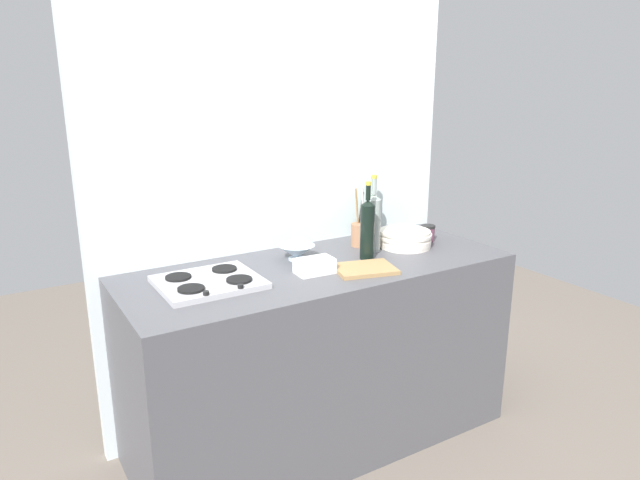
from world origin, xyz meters
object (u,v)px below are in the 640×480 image
Objects in this scene: plate_stack at (405,239)px; condiment_jar_front at (428,233)px; wine_bottle_mid_right at (373,214)px; stovetop_hob at (209,282)px; utensil_crock at (360,233)px; butter_dish at (315,266)px; cutting_board at (365,269)px; mixing_bowl at (297,252)px; wine_bottle_leftmost at (373,222)px; wine_bottle_mid_left at (367,228)px.

condiment_jar_front is (0.17, 0.02, 0.00)m from plate_stack.
plate_stack is at bearing -82.30° from wine_bottle_mid_right.
stovetop_hob is 0.88m from utensil_crock.
plate_stack is 0.79× the size of wine_bottle_mid_right.
butter_dish reaches higher than cutting_board.
plate_stack is at bearing -9.52° from mixing_bowl.
wine_bottle_leftmost is 0.46m from butter_dish.
butter_dish is at bearing -170.58° from wine_bottle_mid_left.
mixing_bowl is 1.05× the size of butter_dish.
plate_stack is at bearing -172.59° from condiment_jar_front.
wine_bottle_leftmost is at bearing -88.52° from utensil_crock.
cutting_board is at bearing -129.92° from wine_bottle_mid_right.
utensil_crock is (0.86, 0.15, 0.05)m from stovetop_hob.
utensil_crock is at bearing 30.65° from butter_dish.
wine_bottle_mid_right is (1.02, 0.25, 0.11)m from stovetop_hob.
wine_bottle_mid_left reaches higher than mixing_bowl.
stovetop_hob is at bearing -170.32° from utensil_crock.
wine_bottle_leftmost is 1.03× the size of wine_bottle_mid_left.
condiment_jar_front is 0.61m from cutting_board.
butter_dish is (-0.03, -0.21, -0.01)m from mixing_bowl.
condiment_jar_front is at bearing -46.41° from wine_bottle_mid_right.
wine_bottle_mid_right is at bearing 133.59° from condiment_jar_front.
stovetop_hob is 1.05m from wine_bottle_mid_right.
wine_bottle_leftmost is 1.45× the size of cutting_board.
utensil_crock is 0.40m from cutting_board.
cutting_board is (0.66, -0.19, -0.01)m from stovetop_hob.
stovetop_hob is 0.78m from wine_bottle_mid_left.
condiment_jar_front is (0.35, -0.11, -0.02)m from utensil_crock.
condiment_jar_front is at bearing -17.42° from utensil_crock.
condiment_jar_front is at bearing -5.72° from mixing_bowl.
stovetop_hob is at bearing -177.23° from wine_bottle_leftmost.
wine_bottle_mid_right reaches higher than stovetop_hob.
wine_bottle_mid_left is (0.77, -0.05, 0.13)m from stovetop_hob.
butter_dish reaches higher than stovetop_hob.
stovetop_hob is at bearing 167.67° from butter_dish.
stovetop_hob is 4.83× the size of condiment_jar_front.
wine_bottle_mid_right reaches higher than cutting_board.
plate_stack and condiment_jar_front have the same top height.
stovetop_hob is at bearing -166.88° from mixing_bowl.
utensil_crock reaches higher than mixing_bowl.
mixing_bowl is at bearing 151.86° from wine_bottle_mid_left.
butter_dish is at bearing -148.76° from wine_bottle_mid_right.
wine_bottle_leftmost reaches higher than butter_dish.
wine_bottle_mid_left is 1.11× the size of wine_bottle_mid_right.
butter_dish is at bearing -169.32° from plate_stack.
cutting_board is at bearing -15.87° from stovetop_hob.
utensil_crock is 0.37m from condiment_jar_front.
wine_bottle_leftmost reaches higher than stovetop_hob.
plate_stack is at bearing 10.68° from butter_dish.
plate_stack is at bearing 0.80° from stovetop_hob.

